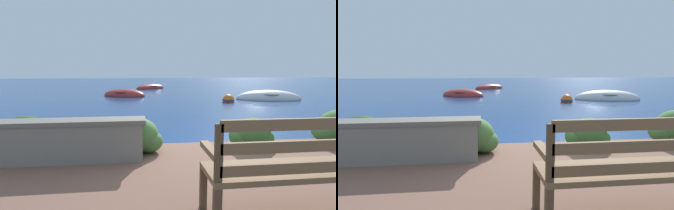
% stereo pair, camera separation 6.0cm
% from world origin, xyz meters
% --- Properties ---
extents(ground_plane, '(80.00, 80.00, 0.00)m').
position_xyz_m(ground_plane, '(0.00, 0.00, 0.00)').
color(ground_plane, navy).
extents(park_bench, '(1.58, 0.48, 0.93)m').
position_xyz_m(park_bench, '(0.35, -2.46, 0.71)').
color(park_bench, brown).
rests_on(park_bench, patio_terrace).
extents(stone_wall, '(2.13, 0.39, 0.60)m').
position_xyz_m(stone_wall, '(-1.94, -0.73, 0.52)').
color(stone_wall, slate).
rests_on(stone_wall, patio_terrace).
extents(hedge_clump_far_left, '(0.88, 0.63, 0.60)m').
position_xyz_m(hedge_clump_far_left, '(-2.68, -0.34, 0.48)').
color(hedge_clump_far_left, '#284C23').
rests_on(hedge_clump_far_left, patio_terrace).
extents(hedge_clump_left, '(0.80, 0.57, 0.54)m').
position_xyz_m(hedge_clump_left, '(-0.99, -0.42, 0.45)').
color(hedge_clump_left, '#426B33').
rests_on(hedge_clump_left, patio_terrace).
extents(hedge_clump_centre, '(0.74, 0.53, 0.50)m').
position_xyz_m(hedge_clump_centre, '(0.90, -0.39, 0.44)').
color(hedge_clump_centre, '#38662D').
rests_on(hedge_clump_centre, patio_terrace).
extents(rowboat_nearest, '(3.34, 1.84, 0.84)m').
position_xyz_m(rowboat_nearest, '(5.53, 7.82, 0.07)').
color(rowboat_nearest, silver).
rests_on(rowboat_nearest, ground_plane).
extents(rowboat_mid, '(2.66, 1.96, 0.72)m').
position_xyz_m(rowboat_mid, '(-1.68, 10.38, 0.06)').
color(rowboat_mid, '#9E2D28').
rests_on(rowboat_mid, ground_plane).
extents(rowboat_far, '(2.70, 2.39, 0.64)m').
position_xyz_m(rowboat_far, '(0.10, 15.94, 0.06)').
color(rowboat_far, '#9E2D28').
rests_on(rowboat_far, ground_plane).
extents(mooring_buoy, '(0.59, 0.59, 0.53)m').
position_xyz_m(mooring_buoy, '(3.21, 7.12, 0.09)').
color(mooring_buoy, orange).
rests_on(mooring_buoy, ground_plane).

